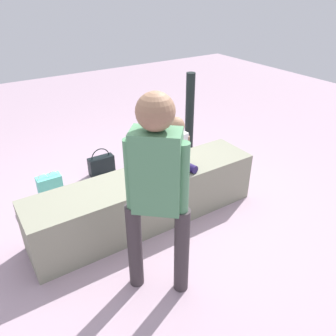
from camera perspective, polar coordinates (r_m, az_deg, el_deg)
name	(u,v)px	position (r m, az deg, el deg)	size (l,w,h in m)	color
ground_plane	(148,220)	(3.33, -3.45, -8.81)	(12.00, 12.00, 0.00)	#A98F9F
concrete_ledge	(147,199)	(3.18, -3.59, -5.25)	(2.21, 0.49, 0.50)	gray
child_seated	(177,146)	(3.10, 1.46, 3.85)	(0.28, 0.33, 0.48)	#241950
adult_standing	(157,184)	(2.14, -1.92, -2.83)	(0.37, 0.35, 1.53)	#372F32
cake_plate	(147,175)	(3.02, -3.53, -1.15)	(0.22, 0.22, 0.07)	white
gift_bag	(51,188)	(3.71, -19.41, -3.32)	(0.24, 0.13, 0.34)	#59C6B2
railing_post	(189,127)	(4.32, 3.64, 7.07)	(0.36, 0.36, 1.10)	black
water_bottle_near_gift	(160,143)	(4.60, -1.34, 4.24)	(0.07, 0.07, 0.20)	silver
handbag_black_leather	(101,165)	(4.08, -11.30, 0.55)	(0.31, 0.11, 0.34)	black
handbag_brown_canvas	(167,164)	(4.01, -0.17, 0.71)	(0.27, 0.15, 0.34)	brown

